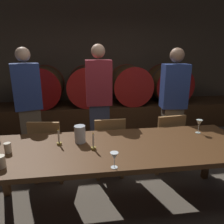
{
  "coord_description": "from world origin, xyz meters",
  "views": [
    {
      "loc": [
        -0.56,
        -2.05,
        1.74
      ],
      "look_at": [
        -0.22,
        0.45,
        0.99
      ],
      "focal_mm": 33.62,
      "sensor_mm": 36.0,
      "label": 1
    }
  ],
  "objects_px": {
    "wine_barrel_far_right": "(168,84)",
    "wine_barrel_center_left": "(87,86)",
    "wine_glass_right": "(199,123)",
    "chair_center": "(109,144)",
    "cup_center": "(8,148)",
    "wine_barrel_center_right": "(130,85)",
    "chair_right": "(166,140)",
    "candle_left": "(59,140)",
    "candle_right": "(93,145)",
    "wine_glass_center": "(114,157)",
    "chair_left": "(48,147)",
    "guest_center": "(99,104)",
    "cup_right": "(1,162)",
    "guest_right": "(173,105)",
    "wine_barrel_far_left": "(43,87)",
    "pitcher": "(80,134)",
    "dining_table": "(117,152)",
    "guest_left": "(29,107)"
  },
  "relations": [
    {
      "from": "guest_left",
      "to": "wine_barrel_far_left",
      "type": "bearing_deg",
      "value": -105.31
    },
    {
      "from": "chair_left",
      "to": "cup_center",
      "type": "bearing_deg",
      "value": 77.11
    },
    {
      "from": "chair_center",
      "to": "wine_glass_center",
      "type": "height_order",
      "value": "wine_glass_center"
    },
    {
      "from": "wine_barrel_center_left",
      "to": "wine_glass_right",
      "type": "distance_m",
      "value": 2.78
    },
    {
      "from": "dining_table",
      "to": "candle_left",
      "type": "bearing_deg",
      "value": 168.9
    },
    {
      "from": "wine_barrel_far_left",
      "to": "guest_center",
      "type": "relative_size",
      "value": 0.47
    },
    {
      "from": "cup_right",
      "to": "wine_barrel_far_left",
      "type": "bearing_deg",
      "value": 92.77
    },
    {
      "from": "chair_left",
      "to": "wine_barrel_center_right",
      "type": "bearing_deg",
      "value": -118.85
    },
    {
      "from": "cup_right",
      "to": "candle_right",
      "type": "bearing_deg",
      "value": 15.96
    },
    {
      "from": "chair_center",
      "to": "guest_center",
      "type": "distance_m",
      "value": 0.67
    },
    {
      "from": "dining_table",
      "to": "wine_glass_right",
      "type": "relative_size",
      "value": 16.83
    },
    {
      "from": "chair_center",
      "to": "chair_right",
      "type": "bearing_deg",
      "value": -178.92
    },
    {
      "from": "wine_barrel_center_right",
      "to": "pitcher",
      "type": "bearing_deg",
      "value": -113.67
    },
    {
      "from": "chair_center",
      "to": "cup_center",
      "type": "relative_size",
      "value": 8.79
    },
    {
      "from": "wine_barrel_center_left",
      "to": "cup_center",
      "type": "xyz_separation_m",
      "value": [
        -0.84,
        -2.7,
        -0.15
      ]
    },
    {
      "from": "wine_barrel_center_left",
      "to": "chair_right",
      "type": "distance_m",
      "value": 2.34
    },
    {
      "from": "wine_barrel_far_left",
      "to": "chair_right",
      "type": "bearing_deg",
      "value": -44.84
    },
    {
      "from": "candle_left",
      "to": "guest_center",
      "type": "bearing_deg",
      "value": 63.69
    },
    {
      "from": "wine_barrel_center_right",
      "to": "wine_glass_center",
      "type": "height_order",
      "value": "wine_barrel_center_right"
    },
    {
      "from": "wine_barrel_far_right",
      "to": "pitcher",
      "type": "height_order",
      "value": "wine_barrel_far_right"
    },
    {
      "from": "wine_barrel_center_right",
      "to": "guest_right",
      "type": "distance_m",
      "value": 1.69
    },
    {
      "from": "chair_right",
      "to": "guest_left",
      "type": "bearing_deg",
      "value": -20.78
    },
    {
      "from": "chair_left",
      "to": "wine_glass_center",
      "type": "bearing_deg",
      "value": 132.84
    },
    {
      "from": "wine_barrel_far_right",
      "to": "candle_right",
      "type": "distance_m",
      "value": 3.34
    },
    {
      "from": "guest_center",
      "to": "candle_right",
      "type": "distance_m",
      "value": 1.2
    },
    {
      "from": "wine_barrel_center_left",
      "to": "cup_right",
      "type": "xyz_separation_m",
      "value": [
        -0.81,
        -2.97,
        -0.14
      ]
    },
    {
      "from": "candle_left",
      "to": "wine_glass_right",
      "type": "height_order",
      "value": "candle_left"
    },
    {
      "from": "wine_barrel_far_right",
      "to": "dining_table",
      "type": "height_order",
      "value": "wine_barrel_far_right"
    },
    {
      "from": "cup_center",
      "to": "chair_left",
      "type": "bearing_deg",
      "value": 68.58
    },
    {
      "from": "chair_right",
      "to": "wine_glass_right",
      "type": "bearing_deg",
      "value": 106.32
    },
    {
      "from": "guest_right",
      "to": "candle_right",
      "type": "xyz_separation_m",
      "value": [
        -1.3,
        -1.08,
        -0.09
      ]
    },
    {
      "from": "wine_barrel_far_right",
      "to": "cup_center",
      "type": "relative_size",
      "value": 8.61
    },
    {
      "from": "cup_right",
      "to": "guest_right",
      "type": "bearing_deg",
      "value": 31.99
    },
    {
      "from": "guest_center",
      "to": "pitcher",
      "type": "xyz_separation_m",
      "value": [
        -0.29,
        -0.99,
        -0.07
      ]
    },
    {
      "from": "guest_center",
      "to": "candle_left",
      "type": "height_order",
      "value": "guest_center"
    },
    {
      "from": "chair_left",
      "to": "guest_right",
      "type": "xyz_separation_m",
      "value": [
        1.87,
        0.38,
        0.42
      ]
    },
    {
      "from": "candle_right",
      "to": "cup_center",
      "type": "height_order",
      "value": "candle_right"
    },
    {
      "from": "guest_left",
      "to": "pitcher",
      "type": "xyz_separation_m",
      "value": [
        0.76,
        -1.04,
        -0.05
      ]
    },
    {
      "from": "wine_barrel_far_right",
      "to": "wine_glass_right",
      "type": "xyz_separation_m",
      "value": [
        -0.63,
        -2.48,
        -0.07
      ]
    },
    {
      "from": "wine_barrel_center_right",
      "to": "wine_glass_right",
      "type": "distance_m",
      "value": 2.5
    },
    {
      "from": "chair_right",
      "to": "pitcher",
      "type": "distance_m",
      "value": 1.38
    },
    {
      "from": "chair_right",
      "to": "pitcher",
      "type": "relative_size",
      "value": 4.7
    },
    {
      "from": "chair_left",
      "to": "candle_left",
      "type": "xyz_separation_m",
      "value": [
        0.22,
        -0.55,
        0.33
      ]
    },
    {
      "from": "wine_barrel_center_right",
      "to": "cup_right",
      "type": "bearing_deg",
      "value": -120.98
    },
    {
      "from": "chair_center",
      "to": "cup_center",
      "type": "distance_m",
      "value": 1.3
    },
    {
      "from": "wine_barrel_center_right",
      "to": "wine_barrel_far_right",
      "type": "xyz_separation_m",
      "value": [
        0.92,
        0.0,
        0.0
      ]
    },
    {
      "from": "wine_barrel_center_right",
      "to": "chair_right",
      "type": "relative_size",
      "value": 0.98
    },
    {
      "from": "chair_left",
      "to": "candle_left",
      "type": "bearing_deg",
      "value": 120.38
    },
    {
      "from": "wine_glass_right",
      "to": "cup_center",
      "type": "bearing_deg",
      "value": -174.1
    },
    {
      "from": "wine_barrel_far_right",
      "to": "wine_barrel_center_left",
      "type": "bearing_deg",
      "value": 180.0
    }
  ]
}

